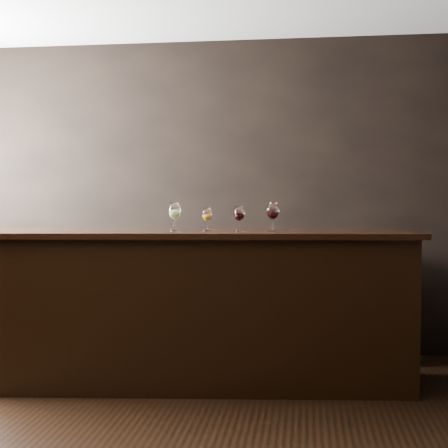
# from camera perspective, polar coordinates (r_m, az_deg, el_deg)

# --- Properties ---
(ground) EXTENTS (5.00, 5.00, 0.00)m
(ground) POSITION_cam_1_polar(r_m,az_deg,el_deg) (3.81, -10.75, -19.11)
(ground) COLOR black
(ground) RESTS_ON ground
(room_shell) EXTENTS (5.02, 4.52, 2.81)m
(room_shell) POSITION_cam_1_polar(r_m,az_deg,el_deg) (3.75, -13.86, 8.68)
(room_shell) COLOR black
(room_shell) RESTS_ON ground
(bar_counter) EXTENTS (3.22, 1.01, 1.11)m
(bar_counter) POSITION_cam_1_polar(r_m,az_deg,el_deg) (4.68, -2.84, -7.91)
(bar_counter) COLOR black
(bar_counter) RESTS_ON ground
(bar_top) EXTENTS (3.33, 1.10, 0.04)m
(bar_top) POSITION_cam_1_polar(r_m,az_deg,el_deg) (4.61, -2.86, -0.87)
(bar_top) COLOR black
(bar_top) RESTS_ON bar_counter
(back_bar_shelf) EXTENTS (2.69, 0.40, 0.97)m
(back_bar_shelf) POSITION_cam_1_polar(r_m,az_deg,el_deg) (5.53, -1.33, -6.99)
(back_bar_shelf) COLOR black
(back_bar_shelf) RESTS_ON ground
(glass_white) EXTENTS (0.09, 0.09, 0.21)m
(glass_white) POSITION_cam_1_polar(r_m,az_deg,el_deg) (4.59, -4.54, 1.14)
(glass_white) COLOR white
(glass_white) RESTS_ON bar_top
(glass_amber) EXTENTS (0.07, 0.07, 0.17)m
(glass_amber) POSITION_cam_1_polar(r_m,az_deg,el_deg) (4.60, -1.55, 0.82)
(glass_amber) COLOR white
(glass_amber) RESTS_ON bar_top
(glass_red_a) EXTENTS (0.08, 0.08, 0.18)m
(glass_red_a) POSITION_cam_1_polar(r_m,az_deg,el_deg) (4.55, 1.40, 0.92)
(glass_red_a) COLOR white
(glass_red_a) RESTS_ON bar_top
(glass_red_b) EXTENTS (0.09, 0.09, 0.21)m
(glass_red_b) POSITION_cam_1_polar(r_m,az_deg,el_deg) (4.54, 4.48, 1.14)
(glass_red_b) COLOR white
(glass_red_b) RESTS_ON bar_top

